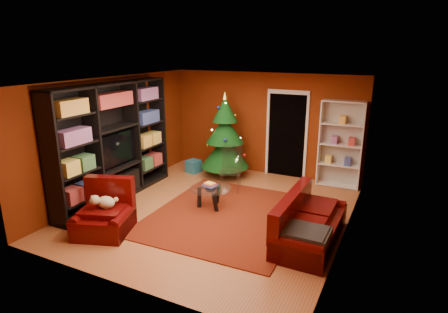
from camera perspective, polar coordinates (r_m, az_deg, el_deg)
The scene contains 17 objects.
floor at distance 7.68m, azimuth -1.34°, elevation -8.48°, with size 5.00×5.50×0.05m, color #A35A2F.
ceiling at distance 6.99m, azimuth -1.48°, elevation 11.63°, with size 5.00×5.50×0.05m, color silver.
wall_back at distance 9.70m, azimuth 6.26°, elevation 4.96°, with size 5.00×0.05×2.60m, color maroon.
wall_left at distance 8.66m, azimuth -16.39°, elevation 3.01°, with size 0.05×5.50×2.60m, color maroon.
wall_right at distance 6.49m, azimuth 18.74°, elevation -1.55°, with size 0.05×5.50×2.60m, color maroon.
doorway at distance 9.53m, azimuth 9.50°, elevation 3.08°, with size 1.06×0.60×2.16m, color black, non-canonical shape.
rug at distance 7.48m, azimuth 0.54°, elevation -8.90°, with size 2.81×3.27×0.02m, color maroon.
media_unit at distance 8.28m, azimuth -16.52°, elevation 2.05°, with size 0.50×3.26×2.50m, color black, non-canonical shape.
christmas_tree at distance 9.36m, azimuth 0.15°, elevation 3.15°, with size 1.23×1.23×2.19m, color #09330E, non-canonical shape.
gift_box_teal at distance 9.94m, azimuth -4.66°, elevation -1.48°, with size 0.33×0.33×0.33m, color #1E6C89.
gift_box_red at distance 9.93m, azimuth 2.60°, elevation -1.85°, with size 0.20×0.20×0.20m, color #A9231D.
white_bookshelf at distance 9.10m, azimuth 17.34°, elevation 1.73°, with size 0.97×0.35×2.10m, color white, non-canonical shape.
armchair at distance 7.00m, azimuth -17.94°, elevation -8.22°, with size 0.98×0.98×0.77m, color #3C0405, non-canonical shape.
dog at distance 6.95m, azimuth -17.53°, elevation -6.69°, with size 0.40×0.30×0.25m, color beige, non-canonical shape.
sofa at distance 6.55m, azimuth 13.15°, elevation -9.28°, with size 1.92×0.87×0.83m, color #3C0405, non-canonical shape.
coffee_table at distance 7.74m, azimuth -2.04°, elevation -6.25°, with size 0.86×0.86×0.54m, color gray, non-canonical shape.
acrylic_chair at distance 8.53m, azimuth 1.00°, elevation -2.31°, with size 0.48×0.52×0.94m, color #66605B, non-canonical shape.
Camera 1 is at (3.25, -6.17, 3.20)m, focal length 30.00 mm.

